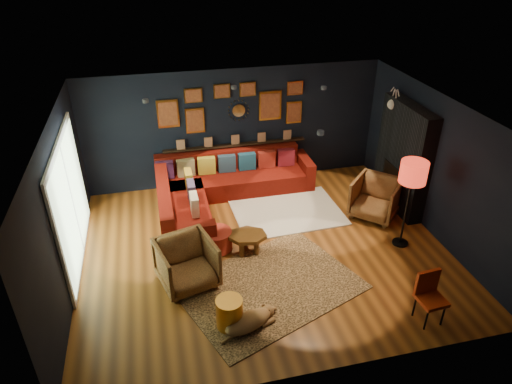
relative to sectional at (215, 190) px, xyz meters
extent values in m
plane|color=#96541D|center=(0.61, -1.81, -0.32)|extent=(6.50, 6.50, 0.00)
plane|color=black|center=(0.61, 0.94, 0.98)|extent=(6.50, 0.00, 6.50)
plane|color=black|center=(0.61, -4.56, 0.98)|extent=(6.50, 0.00, 6.50)
plane|color=black|center=(-2.64, -1.81, 0.98)|extent=(0.00, 5.50, 5.50)
plane|color=black|center=(3.86, -1.81, 0.98)|extent=(0.00, 5.50, 5.50)
plane|color=beige|center=(0.61, -1.81, 2.28)|extent=(6.50, 6.50, 0.00)
cube|color=#66120C|center=(0.41, 0.44, -0.11)|extent=(3.20, 0.95, 0.42)
cube|color=#66120C|center=(0.41, 0.80, 0.31)|extent=(3.20, 0.24, 0.46)
cube|color=#66120C|center=(2.11, 0.44, 0.00)|extent=(0.22, 0.95, 0.64)
cube|color=#66120C|center=(-0.71, -0.66, -0.11)|extent=(0.95, 2.20, 0.42)
cube|color=#66120C|center=(-1.07, -0.66, 0.31)|extent=(0.24, 2.20, 0.46)
cube|color=#66120C|center=(-0.71, -1.66, 0.00)|extent=(0.95, 0.22, 0.64)
cube|color=#532658|center=(-0.99, 0.59, 0.30)|extent=(0.38, 0.14, 0.38)
cube|color=tan|center=(-0.54, 0.59, 0.30)|extent=(0.38, 0.14, 0.38)
cube|color=gold|center=(-0.09, 0.59, 0.30)|extent=(0.38, 0.14, 0.38)
cube|color=navy|center=(0.36, 0.59, 0.30)|extent=(0.38, 0.14, 0.38)
cube|color=navy|center=(0.81, 0.59, 0.30)|extent=(0.38, 0.14, 0.38)
cube|color=maroon|center=(1.26, 0.59, 0.30)|extent=(0.38, 0.14, 0.38)
cube|color=maroon|center=(1.71, 0.59, 0.30)|extent=(0.38, 0.14, 0.38)
cube|color=#B08D25|center=(-0.53, 0.04, 0.30)|extent=(0.14, 0.38, 0.38)
cube|color=#3E3253|center=(-0.53, -0.46, 0.30)|extent=(0.14, 0.38, 0.38)
cube|color=#F7E6BD|center=(-0.53, -0.96, 0.30)|extent=(0.14, 0.38, 0.38)
cube|color=black|center=(0.61, 0.87, 0.60)|extent=(3.20, 0.12, 0.04)
cube|color=gold|center=(-0.79, 0.91, 1.43)|extent=(0.45, 0.03, 0.60)
cube|color=#A0552C|center=(-0.79, 0.89, 1.43)|extent=(0.38, 0.01, 0.51)
cube|color=gold|center=(-0.24, 0.91, 1.23)|extent=(0.40, 0.03, 0.55)
cube|color=#A0552C|center=(-0.24, 0.89, 1.23)|extent=(0.34, 0.01, 0.47)
cube|color=gold|center=(-0.24, 0.91, 1.78)|extent=(0.38, 0.03, 0.30)
cube|color=#A0552C|center=(-0.24, 0.89, 1.78)|extent=(0.32, 0.01, 0.25)
cube|color=gold|center=(1.41, 0.91, 1.43)|extent=(0.50, 0.03, 0.65)
cube|color=#A0552C|center=(1.41, 0.89, 1.43)|extent=(0.42, 0.01, 0.55)
cube|color=gold|center=(1.96, 0.91, 1.23)|extent=(0.35, 0.03, 0.50)
cube|color=#A0552C|center=(1.96, 0.89, 1.23)|extent=(0.30, 0.01, 0.42)
cube|color=gold|center=(1.96, 0.91, 1.78)|extent=(0.35, 0.03, 0.30)
cube|color=#A0552C|center=(1.96, 0.89, 1.78)|extent=(0.30, 0.01, 0.25)
cube|color=gold|center=(0.36, 0.91, 1.83)|extent=(0.35, 0.03, 0.30)
cube|color=#A0552C|center=(0.36, 0.89, 1.83)|extent=(0.30, 0.01, 0.25)
cube|color=gold|center=(0.91, 0.91, 1.83)|extent=(0.35, 0.03, 0.30)
cube|color=#A0552C|center=(0.91, 0.89, 1.83)|extent=(0.30, 0.01, 0.25)
cylinder|color=silver|center=(0.71, 0.91, 1.38)|extent=(0.28, 0.03, 0.28)
cone|color=gold|center=(0.93, 0.91, 1.38)|extent=(0.03, 0.16, 0.03)
cone|color=gold|center=(0.92, 0.91, 1.46)|extent=(0.04, 0.16, 0.04)
cone|color=gold|center=(0.87, 0.91, 1.53)|extent=(0.04, 0.16, 0.04)
cone|color=gold|center=(0.80, 0.91, 1.58)|extent=(0.04, 0.16, 0.04)
cone|color=gold|center=(0.71, 0.91, 1.60)|extent=(0.03, 0.16, 0.03)
cone|color=gold|center=(0.63, 0.91, 1.58)|extent=(0.04, 0.16, 0.04)
cone|color=gold|center=(0.56, 0.91, 1.53)|extent=(0.04, 0.16, 0.04)
cone|color=gold|center=(0.51, 0.91, 1.46)|extent=(0.04, 0.16, 0.04)
cone|color=gold|center=(0.49, 0.91, 1.38)|extent=(0.03, 0.16, 0.03)
cone|color=gold|center=(0.51, 0.91, 1.29)|extent=(0.04, 0.16, 0.04)
cone|color=gold|center=(0.56, 0.91, 1.22)|extent=(0.04, 0.16, 0.04)
cone|color=gold|center=(0.63, 0.91, 1.17)|extent=(0.04, 0.16, 0.04)
cone|color=gold|center=(0.71, 0.91, 1.16)|extent=(0.03, 0.16, 0.03)
cone|color=gold|center=(0.80, 0.91, 1.17)|extent=(0.04, 0.16, 0.04)
cone|color=gold|center=(0.87, 0.91, 1.22)|extent=(0.04, 0.16, 0.04)
cone|color=gold|center=(0.92, 0.91, 1.29)|extent=(0.04, 0.16, 0.04)
cube|color=black|center=(3.71, -0.91, 0.78)|extent=(0.30, 1.60, 2.20)
cube|color=black|center=(3.65, -0.91, 0.13)|extent=(0.20, 0.80, 0.90)
cone|color=white|center=(3.80, -0.41, 1.73)|extent=(0.35, 0.28, 0.28)
sphere|color=white|center=(3.58, -0.41, 1.73)|extent=(0.20, 0.20, 0.20)
cylinder|color=white|center=(3.60, -0.47, 1.90)|extent=(0.02, 0.10, 0.28)
cylinder|color=white|center=(3.60, -0.35, 1.90)|extent=(0.02, 0.10, 0.28)
cube|color=white|center=(-2.61, -1.21, 0.78)|extent=(0.04, 2.80, 2.20)
cube|color=beige|center=(-2.58, -1.21, 0.78)|extent=(0.01, 2.60, 2.00)
cube|color=white|center=(-2.58, -1.21, 0.78)|extent=(0.02, 0.06, 2.00)
cylinder|color=black|center=(-1.19, -0.61, 2.24)|extent=(0.10, 0.10, 0.06)
cylinder|color=black|center=(0.41, -0.21, 2.24)|extent=(0.10, 0.10, 0.06)
cylinder|color=black|center=(2.01, -0.61, 2.24)|extent=(0.10, 0.10, 0.06)
cylinder|color=black|center=(1.21, -2.61, 2.24)|extent=(0.10, 0.10, 0.06)
cube|color=white|center=(1.38, -0.71, -0.31)|extent=(2.23, 1.66, 0.03)
cube|color=tan|center=(0.45, -2.80, -0.31)|extent=(3.29, 2.84, 0.02)
cylinder|color=#5E3513|center=(0.16, -1.94, -0.15)|extent=(0.09, 0.09, 0.29)
cylinder|color=#5E3513|center=(0.43, -1.94, -0.15)|extent=(0.09, 0.09, 0.29)
cylinder|color=#5E3513|center=(0.30, -1.63, -0.15)|extent=(0.09, 0.09, 0.29)
cylinder|color=#A3281B|center=(-0.23, -1.61, -0.11)|extent=(0.56, 0.56, 0.36)
imported|color=#C77F3F|center=(-0.83, -2.41, 0.12)|extent=(1.05, 1.01, 0.89)
imported|color=#C77F3F|center=(3.06, -1.21, 0.12)|extent=(1.19, 1.18, 0.89)
cylinder|color=gold|center=(-0.34, -3.49, -0.07)|extent=(0.40, 0.40, 0.50)
cylinder|color=black|center=(2.42, -4.21, -0.12)|extent=(0.03, 0.03, 0.40)
cylinder|color=black|center=(2.70, -4.19, -0.12)|extent=(0.03, 0.03, 0.40)
cylinder|color=black|center=(2.39, -3.93, -0.12)|extent=(0.03, 0.03, 0.40)
cylinder|color=black|center=(2.68, -3.90, -0.12)|extent=(0.03, 0.03, 0.40)
cube|color=red|center=(2.55, -4.06, 0.08)|extent=(0.41, 0.41, 0.06)
cube|color=red|center=(2.53, -3.90, 0.30)|extent=(0.39, 0.08, 0.38)
cylinder|color=black|center=(3.11, -2.22, -0.30)|extent=(0.28, 0.28, 0.04)
cylinder|color=black|center=(3.11, -2.22, 0.40)|extent=(0.04, 0.04, 1.37)
cylinder|color=red|center=(3.11, -2.22, 1.18)|extent=(0.47, 0.47, 0.39)
camera|label=1|loc=(-1.08, -8.30, 4.76)|focal=32.00mm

